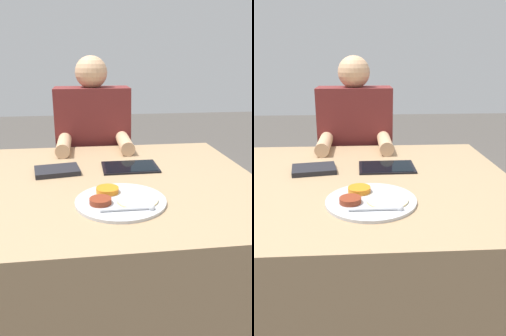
{
  "view_description": "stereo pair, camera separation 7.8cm",
  "coord_description": "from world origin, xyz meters",
  "views": [
    {
      "loc": [
        -0.07,
        -1.2,
        1.18
      ],
      "look_at": [
        0.08,
        -0.04,
        0.79
      ],
      "focal_mm": 35.0,
      "sensor_mm": 36.0,
      "label": 1
    },
    {
      "loc": [
        0.01,
        -1.21,
        1.18
      ],
      "look_at": [
        0.08,
        -0.04,
        0.79
      ],
      "focal_mm": 35.0,
      "sensor_mm": 36.0,
      "label": 2
    }
  ],
  "objects": [
    {
      "name": "dining_table",
      "position": [
        0.0,
        0.0,
        0.36
      ],
      "size": [
        1.21,
        1.04,
        0.73
      ],
      "color": "#9E7F5B",
      "rests_on": "ground_plane"
    },
    {
      "name": "ground_plane",
      "position": [
        0.0,
        0.0,
        0.0
      ],
      "size": [
        12.0,
        12.0,
        0.0
      ],
      "primitive_type": "plane",
      "color": "#4C4742"
    },
    {
      "name": "red_notebook",
      "position": [
        -0.19,
        0.11,
        0.73
      ],
      "size": [
        0.2,
        0.16,
        0.02
      ],
      "color": "silver",
      "rests_on": "dining_table"
    },
    {
      "name": "tablet_device",
      "position": [
        0.12,
        0.13,
        0.73
      ],
      "size": [
        0.24,
        0.17,
        0.01
      ],
      "color": "black",
      "rests_on": "dining_table"
    },
    {
      "name": "thali_tray",
      "position": [
        0.04,
        -0.22,
        0.73
      ],
      "size": [
        0.3,
        0.3,
        0.03
      ],
      "color": "#B7BABF",
      "rests_on": "dining_table"
    },
    {
      "name": "person_diner",
      "position": [
        -0.02,
        0.66,
        0.56
      ],
      "size": [
        0.42,
        0.47,
        1.19
      ],
      "color": "black",
      "rests_on": "ground_plane"
    }
  ]
}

